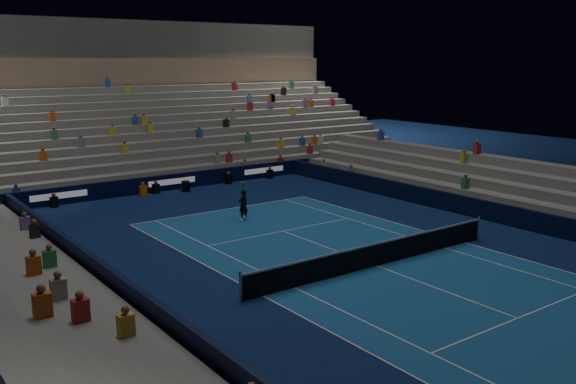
# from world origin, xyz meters

# --- Properties ---
(ground) EXTENTS (90.00, 90.00, 0.00)m
(ground) POSITION_xyz_m (0.00, 0.00, 0.00)
(ground) COLOR #0C1D49
(ground) RESTS_ON ground
(court_surface) EXTENTS (10.97, 23.77, 0.01)m
(court_surface) POSITION_xyz_m (0.00, 0.00, 0.01)
(court_surface) COLOR #1A5492
(court_surface) RESTS_ON ground
(sponsor_barrier_far) EXTENTS (44.00, 0.25, 1.00)m
(sponsor_barrier_far) POSITION_xyz_m (0.00, 18.50, 0.50)
(sponsor_barrier_far) COLOR black
(sponsor_barrier_far) RESTS_ON ground
(sponsor_barrier_east) EXTENTS (0.25, 37.00, 1.00)m
(sponsor_barrier_east) POSITION_xyz_m (9.70, 0.00, 0.50)
(sponsor_barrier_east) COLOR black
(sponsor_barrier_east) RESTS_ON ground
(sponsor_barrier_west) EXTENTS (0.25, 37.00, 1.00)m
(sponsor_barrier_west) POSITION_xyz_m (-9.70, 0.00, 0.50)
(sponsor_barrier_west) COLOR black
(sponsor_barrier_west) RESTS_ON ground
(grandstand_main) EXTENTS (44.00, 15.20, 11.20)m
(grandstand_main) POSITION_xyz_m (0.00, 27.90, 3.38)
(grandstand_main) COLOR slate
(grandstand_main) RESTS_ON ground
(grandstand_east) EXTENTS (5.00, 37.00, 2.50)m
(grandstand_east) POSITION_xyz_m (13.17, 0.00, 0.92)
(grandstand_east) COLOR slate
(grandstand_east) RESTS_ON ground
(grandstand_west) EXTENTS (5.00, 37.00, 2.50)m
(grandstand_west) POSITION_xyz_m (-13.17, 0.00, 0.92)
(grandstand_west) COLOR slate
(grandstand_west) RESTS_ON ground
(tennis_net) EXTENTS (12.90, 0.10, 1.10)m
(tennis_net) POSITION_xyz_m (0.00, 0.00, 0.50)
(tennis_net) COLOR #B2B2B7
(tennis_net) RESTS_ON ground
(tennis_player) EXTENTS (0.66, 0.51, 1.62)m
(tennis_player) POSITION_xyz_m (-0.42, 9.30, 0.81)
(tennis_player) COLOR black
(tennis_player) RESTS_ON ground
(broadcast_camera) EXTENTS (0.64, 1.01, 0.63)m
(broadcast_camera) POSITION_xyz_m (0.55, 17.58, 0.32)
(broadcast_camera) COLOR black
(broadcast_camera) RESTS_ON ground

